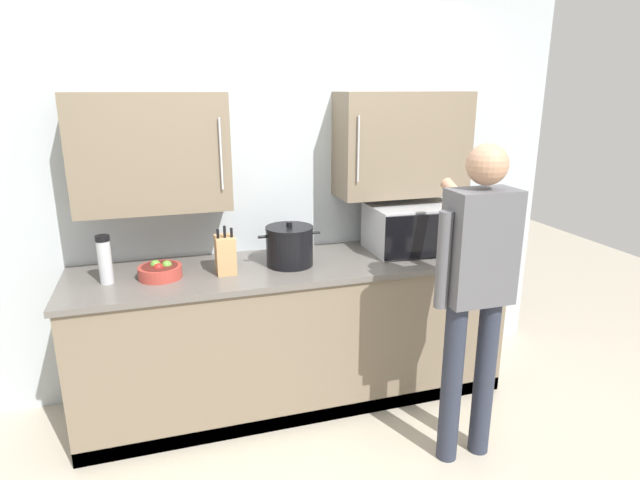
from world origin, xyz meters
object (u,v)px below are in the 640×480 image
at_px(microwave_oven, 410,228).
at_px(stock_pot, 290,246).
at_px(fruit_bowl, 160,271).
at_px(person_figure, 476,279).
at_px(knife_block, 225,254).
at_px(thermos_flask, 105,259).

distance_m(microwave_oven, stock_pot, 0.83).
distance_m(fruit_bowl, person_figure, 1.72).
height_order(knife_block, person_figure, person_figure).
bearing_deg(person_figure, knife_block, 146.06).
distance_m(knife_block, fruit_bowl, 0.37).
bearing_deg(person_figure, stock_pot, 133.70).
relative_size(stock_pot, knife_block, 1.34).
relative_size(thermos_flask, person_figure, 0.16).
height_order(microwave_oven, fruit_bowl, microwave_oven).
bearing_deg(thermos_flask, fruit_bowl, 0.57).
bearing_deg(fruit_bowl, stock_pot, 0.59).
xyz_separation_m(microwave_oven, fruit_bowl, (-1.59, -0.07, -0.11)).
bearing_deg(knife_block, fruit_bowl, 177.38).
height_order(microwave_oven, person_figure, person_figure).
bearing_deg(person_figure, fruit_bowl, 152.45).
distance_m(stock_pot, knife_block, 0.39).
xyz_separation_m(microwave_oven, stock_pot, (-0.83, -0.06, -0.03)).
distance_m(microwave_oven, thermos_flask, 1.87).
xyz_separation_m(stock_pot, fruit_bowl, (-0.76, -0.01, -0.08)).
bearing_deg(stock_pot, person_figure, -46.30).
xyz_separation_m(thermos_flask, stock_pot, (1.04, 0.01, -0.02)).
distance_m(thermos_flask, stock_pot, 1.04).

